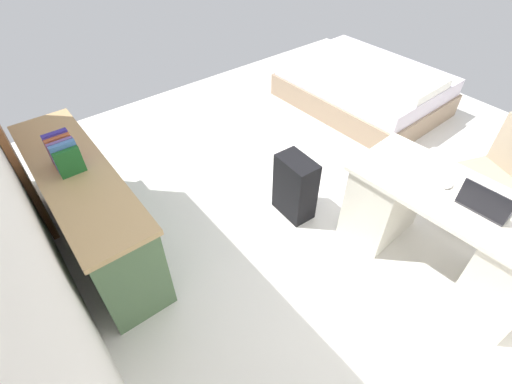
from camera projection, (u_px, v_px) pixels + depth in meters
name	position (u px, v px, depth m)	size (l,w,h in m)	color
ground_plane	(334.00, 195.00, 3.61)	(5.74, 5.74, 0.00)	silver
wall_back	(10.00, 209.00, 1.66)	(4.17, 0.10, 2.58)	silver
desk	(441.00, 229.00, 2.78)	(1.48, 0.76, 0.74)	silver
office_chair	(490.00, 182.00, 3.12)	(0.59, 0.59, 0.94)	black
credenza	(90.00, 209.00, 2.91)	(1.80, 0.48, 0.79)	#4C6B47
bed	(363.00, 87.00, 4.71)	(1.94, 1.46, 0.58)	gray
suitcase_black	(295.00, 187.00, 3.25)	(0.36, 0.22, 0.59)	black
laptop	(485.00, 204.00, 2.40)	(0.32, 0.24, 0.21)	#333338
computer_mouse	(448.00, 185.00, 2.59)	(0.06, 0.10, 0.03)	white
book_row	(64.00, 154.00, 2.60)	(0.24, 0.17, 0.24)	#1C5C26
figurine_small	(53.00, 138.00, 2.83)	(0.08, 0.08, 0.11)	red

